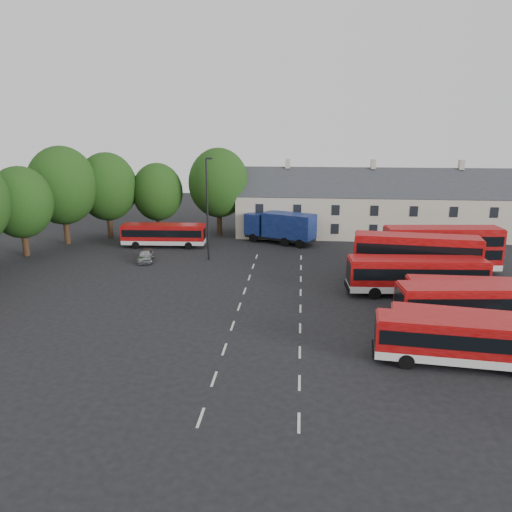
% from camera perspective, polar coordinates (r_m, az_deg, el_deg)
% --- Properties ---
extents(ground, '(140.00, 140.00, 0.00)m').
position_cam_1_polar(ground, '(39.19, -2.30, -6.84)').
color(ground, black).
rests_on(ground, ground).
extents(lane_markings, '(5.15, 33.80, 0.01)m').
position_cam_1_polar(lane_markings, '(40.81, 1.57, -5.92)').
color(lane_markings, beige).
rests_on(lane_markings, ground).
extents(treeline, '(29.92, 32.59, 12.01)m').
position_cam_1_polar(treeline, '(61.56, -19.55, 6.74)').
color(treeline, black).
rests_on(treeline, ground).
extents(terrace_houses, '(35.70, 7.13, 10.06)m').
position_cam_1_polar(terrace_houses, '(67.56, 12.97, 5.45)').
color(terrace_houses, beige).
rests_on(terrace_houses, ground).
extents(bus_row_a, '(10.81, 3.56, 3.00)m').
position_cam_1_polar(bus_row_a, '(33.33, 22.71, -8.73)').
color(bus_row_a, silver).
rests_on(bus_row_a, ground).
extents(bus_row_b, '(10.69, 4.02, 2.95)m').
position_cam_1_polar(bus_row_b, '(34.78, 23.78, -7.91)').
color(bus_row_b, silver).
rests_on(bus_row_b, ground).
extents(bus_row_c, '(11.79, 3.81, 3.27)m').
position_cam_1_polar(bus_row_c, '(39.72, 24.04, -4.85)').
color(bus_row_c, silver).
rests_on(bus_row_c, ground).
extents(bus_row_d, '(10.61, 2.60, 2.99)m').
position_cam_1_polar(bus_row_d, '(41.89, 24.00, -4.10)').
color(bus_row_d, silver).
rests_on(bus_row_d, ground).
extents(bus_row_e, '(11.87, 3.38, 3.32)m').
position_cam_1_polar(bus_row_e, '(45.32, 17.87, -1.87)').
color(bus_row_e, silver).
rests_on(bus_row_e, ground).
extents(bus_dd_south, '(11.48, 3.85, 4.62)m').
position_cam_1_polar(bus_dd_south, '(48.44, 17.80, -0.02)').
color(bus_dd_south, silver).
rests_on(bus_dd_south, ground).
extents(bus_dd_north, '(11.53, 3.62, 4.65)m').
position_cam_1_polar(bus_dd_north, '(52.84, 20.48, 0.97)').
color(bus_dd_north, silver).
rests_on(bus_dd_north, ground).
extents(bus_north, '(10.03, 2.73, 2.81)m').
position_cam_1_polar(bus_north, '(61.25, -10.52, 2.56)').
color(bus_north, silver).
rests_on(bus_north, ground).
extents(box_truck, '(9.16, 6.12, 3.85)m').
position_cam_1_polar(box_truck, '(62.16, 2.86, 3.43)').
color(box_truck, black).
rests_on(box_truck, ground).
extents(silver_car, '(2.28, 4.08, 1.31)m').
position_cam_1_polar(silver_car, '(55.45, -12.49, 0.07)').
color(silver_car, '#9EA0A5').
rests_on(silver_car, ground).
extents(lamppost, '(0.77, 0.35, 11.09)m').
position_cam_1_polar(lamppost, '(53.83, -5.56, 5.65)').
color(lamppost, black).
rests_on(lamppost, ground).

